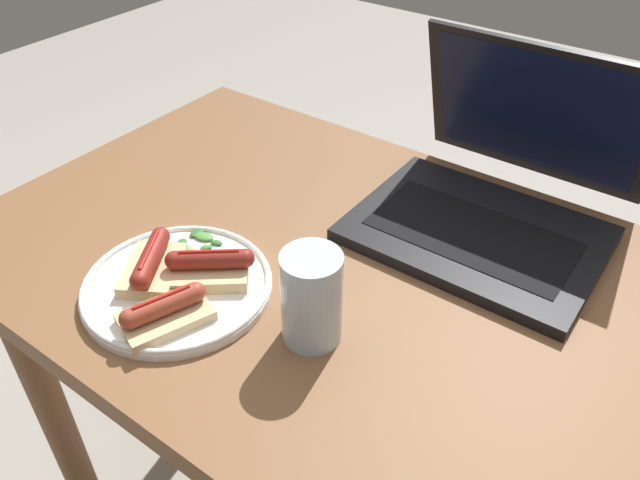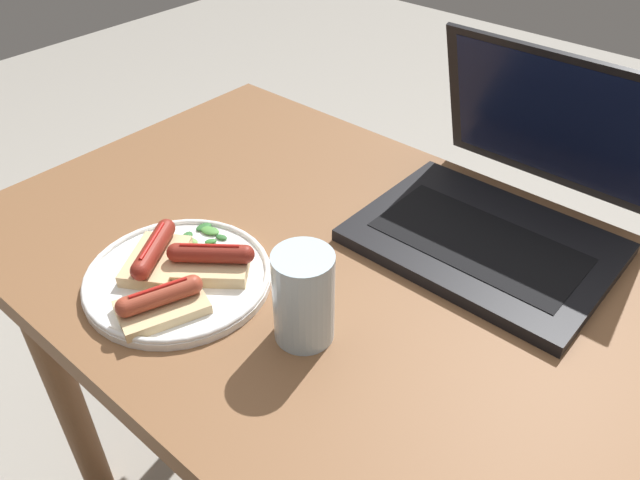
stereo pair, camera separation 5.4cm
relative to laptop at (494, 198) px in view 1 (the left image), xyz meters
The scene contains 8 objects.
desk 0.26m from the laptop, 106.88° to the right, with size 1.17×0.67×0.71m.
laptop is the anchor object (origin of this frame).
plate 0.46m from the laptop, 125.32° to the right, with size 0.24×0.24×0.02m.
sausage_toast_left 0.48m from the laptop, 128.57° to the right, with size 0.11×0.12×0.04m.
sausage_toast_middle 0.41m from the laptop, 125.17° to the right, with size 0.12×0.11×0.04m.
sausage_toast_right 0.48m from the laptop, 117.94° to the right, with size 0.10×0.12×0.04m.
salad_pile 0.42m from the laptop, 135.42° to the right, with size 0.07×0.06×0.01m.
drinking_glass 0.34m from the laptop, 103.02° to the right, with size 0.07×0.07×0.12m.
Camera 1 is at (0.30, -0.54, 1.26)m, focal length 35.00 mm.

